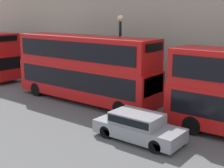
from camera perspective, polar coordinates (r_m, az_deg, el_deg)
name	(u,v)px	position (r m, az deg, el deg)	size (l,w,h in m)	color
bus_second_in_queue	(85,66)	(21.54, -5.02, 3.26)	(2.59, 11.04, 4.58)	red
car_hatchback	(138,126)	(15.39, 4.78, -7.60)	(1.81, 4.43, 1.37)	gray
street_lamp	(120,48)	(21.78, 1.50, 6.60)	(0.44, 0.44, 5.95)	black
pedestrian	(135,92)	(21.72, 4.31, -1.47)	(0.36, 0.36, 1.59)	maroon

